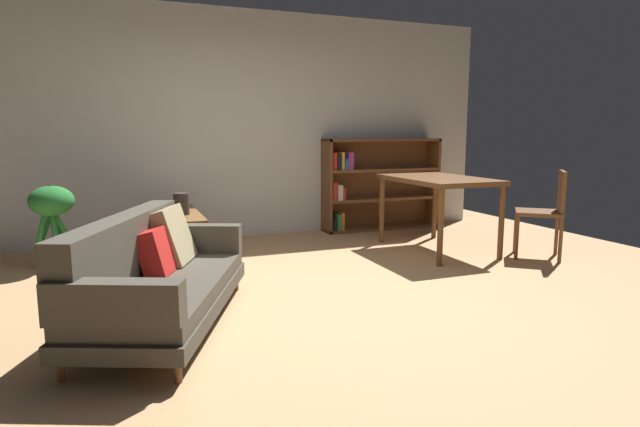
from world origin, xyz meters
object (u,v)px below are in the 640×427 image
at_px(desk_speaker, 181,204).
at_px(fabric_couch, 155,274).
at_px(dining_table, 438,185).
at_px(bookshelf, 375,184).
at_px(media_console, 178,237).
at_px(dining_chair_near, 547,209).
at_px(open_laptop, 165,209).
at_px(potted_floor_plant, 53,217).

bearing_deg(desk_speaker, fabric_couch, -103.33).
relative_size(dining_table, bookshelf, 0.80).
height_order(media_console, dining_chair_near, dining_chair_near).
relative_size(media_console, open_laptop, 3.13).
distance_m(open_laptop, dining_chair_near, 3.81).
height_order(fabric_couch, media_console, fabric_couch).
bearing_deg(dining_table, open_laptop, 168.02).
bearing_deg(fabric_couch, dining_chair_near, 7.61).
bearing_deg(media_console, potted_floor_plant, 171.37).
distance_m(fabric_couch, desk_speaker, 1.54).
xyz_separation_m(fabric_couch, dining_chair_near, (3.82, 0.51, 0.16)).
bearing_deg(potted_floor_plant, fabric_couch, -67.55).
xyz_separation_m(fabric_couch, open_laptop, (0.23, 1.79, 0.18)).
relative_size(open_laptop, bookshelf, 0.27).
height_order(dining_table, bookshelf, bookshelf).
height_order(media_console, dining_table, dining_table).
bearing_deg(dining_table, potted_floor_plant, 169.61).
bearing_deg(dining_chair_near, dining_table, 140.34).
bearing_deg(bookshelf, open_laptop, -163.06).
distance_m(media_console, open_laptop, 0.30).
bearing_deg(desk_speaker, open_laptop, 111.45).
bearing_deg(bookshelf, potted_floor_plant, -169.01).
relative_size(desk_speaker, dining_chair_near, 0.23).
relative_size(fabric_couch, desk_speaker, 9.27).
bearing_deg(open_laptop, dining_table, -11.98).
height_order(fabric_couch, dining_chair_near, dining_chair_near).
distance_m(fabric_couch, dining_chair_near, 3.86).
relative_size(desk_speaker, bookshelf, 0.13).
bearing_deg(media_console, dining_table, -11.12).
xyz_separation_m(media_console, desk_speaker, (0.02, -0.25, 0.36)).
height_order(fabric_couch, dining_table, dining_table).
height_order(media_console, potted_floor_plant, potted_floor_plant).
xyz_separation_m(desk_speaker, dining_table, (2.64, -0.28, 0.10)).
xyz_separation_m(open_laptop, bookshelf, (2.73, 0.83, 0.07)).
height_order(open_laptop, dining_table, dining_table).
relative_size(fabric_couch, media_console, 1.40).
height_order(potted_floor_plant, dining_chair_near, dining_chair_near).
xyz_separation_m(media_console, potted_floor_plant, (-1.11, 0.17, 0.24)).
bearing_deg(media_console, fabric_couch, -100.87).
xyz_separation_m(media_console, dining_chair_near, (3.49, -1.21, 0.26)).
distance_m(media_console, desk_speaker, 0.43).
relative_size(open_laptop, potted_floor_plant, 0.55).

